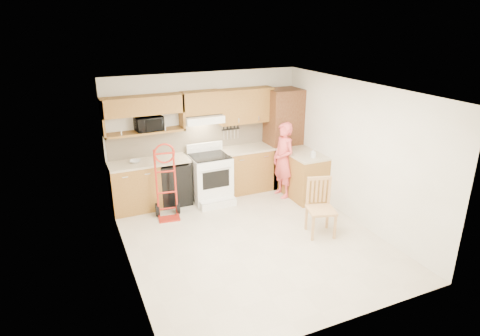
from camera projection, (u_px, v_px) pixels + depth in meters
floor at (252, 239)px, 6.87m from camera, size 4.00×4.50×0.02m
ceiling at (254, 89)px, 5.99m from camera, size 4.00×4.50×0.02m
wall_back at (205, 134)px, 8.36m from camera, size 4.00×0.02×2.50m
wall_front at (342, 235)px, 4.49m from camera, size 4.00×0.02×2.50m
wall_left at (122, 190)px, 5.66m from camera, size 0.02×4.50×2.50m
wall_right at (356, 153)px, 7.19m from camera, size 0.02×4.50×2.50m
backsplash at (206, 137)px, 8.36m from camera, size 3.92×0.03×0.55m
lower_cab_left at (135, 187)px, 7.79m from camera, size 0.90×0.60×0.90m
dishwasher at (173, 182)px, 8.08m from camera, size 0.60×0.60×0.85m
lower_cab_right at (248, 169)px, 8.69m from camera, size 1.14×0.60×0.90m
countertop_left at (149, 162)px, 7.74m from camera, size 1.50×0.63×0.04m
countertop_right at (248, 148)px, 8.53m from camera, size 1.14×0.63×0.04m
cab_return_right at (303, 176)px, 8.34m from camera, size 0.60×1.00×0.90m
countertop_return at (304, 154)px, 8.18m from camera, size 0.63×1.00×0.04m
pantry_tall at (283, 138)px, 8.80m from camera, size 0.70×0.60×2.10m
upper_cab_left at (143, 105)px, 7.48m from camera, size 1.50×0.33×0.34m
upper_shelf_mw at (145, 132)px, 7.66m from camera, size 1.50×0.33×0.04m
upper_cab_center at (201, 102)px, 7.93m from camera, size 0.76×0.33×0.44m
upper_cab_right at (246, 106)px, 8.34m from camera, size 1.14×0.33×0.70m
range_hood at (203, 119)px, 7.98m from camera, size 0.76×0.46×0.14m
knife_strip at (231, 132)px, 8.53m from camera, size 0.40×0.05×0.29m
microwave at (149, 124)px, 7.64m from camera, size 0.53×0.39×0.27m
range at (211, 175)px, 8.12m from camera, size 0.76×0.99×1.11m
person at (283, 160)px, 8.26m from camera, size 0.41×0.59×1.56m
hand_truck at (167, 185)px, 7.38m from camera, size 0.57×0.53×1.29m
dining_chair at (321, 208)px, 6.85m from camera, size 0.56×0.58×0.98m
soap_bottle at (313, 153)px, 7.88m from camera, size 0.10×0.10×0.18m
bowl at (135, 161)px, 7.63m from camera, size 0.26×0.26×0.05m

